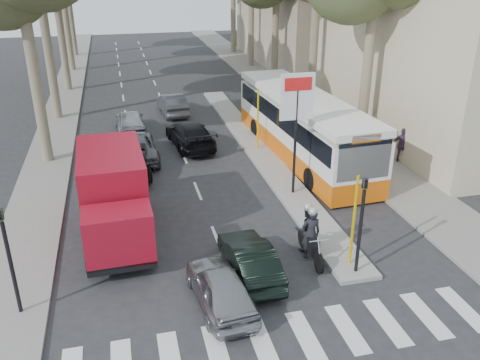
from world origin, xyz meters
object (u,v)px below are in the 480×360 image
object	(u,v)px
city_bus	(302,124)
dark_hatchback	(250,259)
red_truck	(114,195)
silver_hatchback	(221,287)
motorcycle	(309,232)

from	to	relation	value
city_bus	dark_hatchback	bearing A→B (deg)	-121.91
red_truck	city_bus	world-z (taller)	city_bus
silver_hatchback	dark_hatchback	bearing A→B (deg)	-139.66
silver_hatchback	dark_hatchback	size ratio (longest dim) A/B	0.98
red_truck	motorcycle	distance (m)	7.42
silver_hatchback	red_truck	size ratio (longest dim) A/B	0.60
city_bus	motorcycle	size ratio (longest dim) A/B	5.33
silver_hatchback	red_truck	xyz separation A→B (m)	(-3.03, 5.15, 1.11)
red_truck	motorcycle	bearing A→B (deg)	-26.84
red_truck	motorcycle	xyz separation A→B (m)	(6.70, -3.09, -0.81)
red_truck	dark_hatchback	bearing A→B (deg)	-43.58
dark_hatchback	motorcycle	xyz separation A→B (m)	(2.39, 0.73, 0.31)
dark_hatchback	red_truck	world-z (taller)	red_truck
city_bus	red_truck	bearing A→B (deg)	-150.14
silver_hatchback	city_bus	bearing A→B (deg)	-126.46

